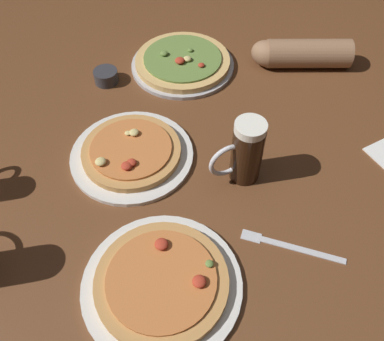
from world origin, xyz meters
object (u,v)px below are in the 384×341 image
object	(u,v)px
pizza_plate_side	(131,153)
pizza_plate_far	(183,62)
diner_arm	(298,54)
ramekin_sauce	(106,76)
fork_left	(290,246)
pizza_plate_near	(162,283)
beer_mug_dark	(245,152)

from	to	relation	value
pizza_plate_side	pizza_plate_far	bearing A→B (deg)	104.67
diner_arm	ramekin_sauce	bearing A→B (deg)	-139.05
fork_left	ramekin_sauce	bearing A→B (deg)	163.06
diner_arm	pizza_plate_near	bearing A→B (deg)	-84.70
pizza_plate_side	beer_mug_dark	world-z (taller)	beer_mug_dark
pizza_plate_far	beer_mug_dark	bearing A→B (deg)	-37.47
pizza_plate_side	fork_left	xyz separation A→B (m)	(0.45, -0.02, -0.01)
beer_mug_dark	diner_arm	xyz separation A→B (m)	(-0.07, 0.48, -0.04)
pizza_plate_far	fork_left	world-z (taller)	pizza_plate_far
pizza_plate_side	fork_left	world-z (taller)	pizza_plate_side
beer_mug_dark	diner_arm	distance (m)	0.49
pizza_plate_far	beer_mug_dark	world-z (taller)	beer_mug_dark
beer_mug_dark	fork_left	size ratio (longest dim) A/B	0.77
pizza_plate_side	diner_arm	distance (m)	0.62
ramekin_sauce	diner_arm	xyz separation A→B (m)	(0.45, 0.39, 0.02)
pizza_plate_far	diner_arm	world-z (taller)	diner_arm
ramekin_sauce	pizza_plate_near	bearing A→B (deg)	-40.13
pizza_plate_near	ramekin_sauce	world-z (taller)	pizza_plate_near
pizza_plate_side	beer_mug_dark	bearing A→B (deg)	21.00
beer_mug_dark	fork_left	world-z (taller)	beer_mug_dark
pizza_plate_side	diner_arm	world-z (taller)	diner_arm
pizza_plate_near	ramekin_sauce	distance (m)	0.69
pizza_plate_side	ramekin_sauce	world-z (taller)	pizza_plate_side
ramekin_sauce	diner_arm	bearing A→B (deg)	40.95
pizza_plate_near	fork_left	distance (m)	0.29
ramekin_sauce	fork_left	distance (m)	0.74
pizza_plate_far	fork_left	size ratio (longest dim) A/B	1.42
pizza_plate_near	pizza_plate_far	xyz separation A→B (m)	(-0.37, 0.63, 0.00)
pizza_plate_far	ramekin_sauce	distance (m)	0.24
pizza_plate_near	diner_arm	xyz separation A→B (m)	(-0.08, 0.83, 0.03)
pizza_plate_side	beer_mug_dark	xyz separation A→B (m)	(0.27, 0.10, 0.07)
fork_left	pizza_plate_far	bearing A→B (deg)	144.04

